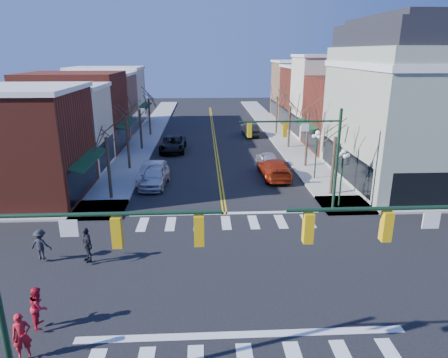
{
  "coord_description": "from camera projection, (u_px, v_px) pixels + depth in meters",
  "views": [
    {
      "loc": [
        -1.38,
        -17.63,
        10.63
      ],
      "look_at": [
        -0.11,
        6.82,
        2.8
      ],
      "focal_mm": 32.0,
      "sensor_mm": 36.0,
      "label": 1
    }
  ],
  "objects": [
    {
      "name": "ground",
      "position": [
        233.0,
        273.0,
        20.08
      ],
      "size": [
        160.0,
        160.0,
        0.0
      ],
      "primitive_type": "plane",
      "color": "black",
      "rests_on": "ground"
    },
    {
      "name": "sidewalk_left",
      "position": [
        128.0,
        166.0,
        38.64
      ],
      "size": [
        3.5,
        70.0,
        0.15
      ],
      "primitive_type": "cube",
      "color": "#9E9B93",
      "rests_on": "ground"
    },
    {
      "name": "sidewalk_right",
      "position": [
        306.0,
        163.0,
        39.51
      ],
      "size": [
        3.5,
        70.0,
        0.15
      ],
      "primitive_type": "cube",
      "color": "#9E9B93",
      "rests_on": "ground"
    },
    {
      "name": "bldg_left_brick_a",
      "position": [
        11.0,
        146.0,
        29.27
      ],
      "size": [
        10.0,
        8.5,
        8.0
      ],
      "primitive_type": "cube",
      "color": "maroon",
      "rests_on": "ground"
    },
    {
      "name": "bldg_left_stucco_a",
      "position": [
        50.0,
        130.0,
        36.71
      ],
      "size": [
        10.0,
        7.0,
        7.5
      ],
      "primitive_type": "cube",
      "color": "beige",
      "rests_on": "ground"
    },
    {
      "name": "bldg_left_brick_b",
      "position": [
        76.0,
        112.0,
        44.17
      ],
      "size": [
        10.0,
        9.0,
        8.5
      ],
      "primitive_type": "cube",
      "color": "maroon",
      "rests_on": "ground"
    },
    {
      "name": "bldg_left_tan",
      "position": [
        95.0,
        106.0,
        52.13
      ],
      "size": [
        10.0,
        7.5,
        7.8
      ],
      "primitive_type": "cube",
      "color": "#997054",
      "rests_on": "ground"
    },
    {
      "name": "bldg_left_stucco_b",
      "position": [
        108.0,
        98.0,
        59.44
      ],
      "size": [
        10.0,
        8.0,
        8.2
      ],
      "primitive_type": "cube",
      "color": "beige",
      "rests_on": "ground"
    },
    {
      "name": "bldg_right_brick_a",
      "position": [
        356.0,
        115.0,
        44.12
      ],
      "size": [
        10.0,
        8.5,
        8.0
      ],
      "primitive_type": "cube",
      "color": "maroon",
      "rests_on": "ground"
    },
    {
      "name": "bldg_right_stucco",
      "position": [
        334.0,
        98.0,
        51.19
      ],
      "size": [
        10.0,
        7.0,
        10.0
      ],
      "primitive_type": "cube",
      "color": "beige",
      "rests_on": "ground"
    },
    {
      "name": "bldg_right_brick_b",
      "position": [
        318.0,
        97.0,
        58.55
      ],
      "size": [
        10.0,
        8.0,
        8.5
      ],
      "primitive_type": "cube",
      "color": "maroon",
      "rests_on": "ground"
    },
    {
      "name": "bldg_right_tan",
      "position": [
        305.0,
        90.0,
        66.09
      ],
      "size": [
        10.0,
        8.0,
        9.0
      ],
      "primitive_type": "cube",
      "color": "#997054",
      "rests_on": "ground"
    },
    {
      "name": "victorian_corner",
      "position": [
        421.0,
        103.0,
        32.66
      ],
      "size": [
        12.25,
        14.25,
        13.3
      ],
      "color": "#949E89",
      "rests_on": "ground"
    },
    {
      "name": "traffic_mast_near_left",
      "position": [
        59.0,
        270.0,
        11.33
      ],
      "size": [
        6.6,
        0.28,
        7.2
      ],
      "color": "#14331E",
      "rests_on": "ground"
    },
    {
      "name": "traffic_mast_near_right",
      "position": [
        438.0,
        260.0,
        11.88
      ],
      "size": [
        6.6,
        0.28,
        7.2
      ],
      "color": "#14331E",
      "rests_on": "ground"
    },
    {
      "name": "traffic_mast_far_right",
      "position": [
        310.0,
        147.0,
        25.96
      ],
      "size": [
        6.6,
        0.28,
        7.2
      ],
      "color": "#14331E",
      "rests_on": "ground"
    },
    {
      "name": "lamppost_corner",
      "position": [
        342.0,
        168.0,
        27.67
      ],
      "size": [
        0.36,
        0.36,
        4.33
      ],
      "color": "#14331E",
      "rests_on": "ground"
    },
    {
      "name": "lamppost_midblock",
      "position": [
        317.0,
        146.0,
        33.85
      ],
      "size": [
        0.36,
        0.36,
        4.33
      ],
      "color": "#14331E",
      "rests_on": "ground"
    },
    {
      "name": "tree_left_a",
      "position": [
        109.0,
        169.0,
        29.4
      ],
      "size": [
        0.24,
        0.24,
        4.76
      ],
      "primitive_type": "cylinder",
      "color": "#382B21",
      "rests_on": "ground"
    },
    {
      "name": "tree_left_b",
      "position": [
        128.0,
        143.0,
        36.97
      ],
      "size": [
        0.24,
        0.24,
        5.04
      ],
      "primitive_type": "cylinder",
      "color": "#382B21",
      "rests_on": "ground"
    },
    {
      "name": "tree_left_c",
      "position": [
        141.0,
        130.0,
        44.65
      ],
      "size": [
        0.24,
        0.24,
        4.55
      ],
      "primitive_type": "cylinder",
      "color": "#382B21",
      "rests_on": "ground"
    },
    {
      "name": "tree_left_d",
      "position": [
        150.0,
        117.0,
        52.21
      ],
      "size": [
        0.24,
        0.24,
        4.9
      ],
      "primitive_type": "cylinder",
      "color": "#382B21",
      "rests_on": "ground"
    },
    {
      "name": "tree_right_a",
      "position": [
        333.0,
        167.0,
        30.26
      ],
      "size": [
        0.24,
        0.24,
        4.62
      ],
      "primitive_type": "cylinder",
      "color": "#382B21",
      "rests_on": "ground"
    },
    {
      "name": "tree_right_b",
      "position": [
        307.0,
        141.0,
        37.78
      ],
      "size": [
        0.24,
        0.24,
        5.18
      ],
      "primitive_type": "cylinder",
      "color": "#382B21",
      "rests_on": "ground"
    },
    {
      "name": "tree_right_c",
      "position": [
        289.0,
        127.0,
        45.44
      ],
      "size": [
        0.24,
        0.24,
        4.83
      ],
      "primitive_type": "cylinder",
      "color": "#382B21",
      "rests_on": "ground"
    },
    {
      "name": "tree_right_d",
      "position": [
        277.0,
        116.0,
        53.03
      ],
      "size": [
        0.24,
        0.24,
        4.97
      ],
      "primitive_type": "cylinder",
      "color": "#382B21",
      "rests_on": "ground"
    },
    {
      "name": "car_left_near",
      "position": [
        155.0,
        176.0,
        32.85
      ],
      "size": [
        2.4,
        5.11,
        1.69
      ],
      "primitive_type": "imported",
      "rotation": [
        0.0,
        0.0,
        -0.08
      ],
      "color": "silver",
      "rests_on": "ground"
    },
    {
      "name": "car_left_mid",
      "position": [
        152.0,
        172.0,
        34.14
      ],
      "size": [
        2.16,
        5.03,
        1.61
      ],
      "primitive_type": "imported",
      "rotation": [
        0.0,
        0.0,
        -0.1
      ],
      "color": "silver",
      "rests_on": "ground"
    },
    {
      "name": "car_left_far",
      "position": [
        173.0,
        144.0,
        44.43
      ],
      "size": [
        2.83,
        5.9,
        1.62
      ],
      "primitive_type": "imported",
      "rotation": [
        0.0,
        0.0,
        -0.02
      ],
      "color": "black",
      "rests_on": "ground"
    },
    {
      "name": "car_right_near",
      "position": [
        274.0,
        168.0,
        35.07
      ],
      "size": [
        2.48,
        5.8,
        1.67
      ],
      "primitive_type": "imported",
      "rotation": [
        0.0,
        0.0,
        3.17
      ],
      "color": "#9A270E",
      "rests_on": "ground"
    },
    {
      "name": "car_right_mid",
      "position": [
        267.0,
        159.0,
        38.8
      ],
      "size": [
        2.01,
        4.23,
        1.39
      ],
      "primitive_type": "imported",
      "rotation": [
        0.0,
        0.0,
        3.23
      ],
      "color": "silver",
      "rests_on": "ground"
    },
    {
      "name": "car_right_far",
      "position": [
        250.0,
        130.0,
        52.61
      ],
      "size": [
        2.01,
        4.87,
        1.57
      ],
      "primitive_type": "imported",
      "rotation": [
        0.0,
        0.0,
        3.22
      ],
      "color": "black",
      "rests_on": "ground"
    },
    {
      "name": "pedestrian_red_a",
      "position": [
        22.0,
        336.0,
        14.14
      ],
      "size": [
        0.76,
        0.66,
        1.74
      ],
      "primitive_type": "imported",
      "rotation": [
        0.0,
        0.0,
        0.47
      ],
      "color": "#B2131D",
      "rests_on": "sidewalk_left"
    },
    {
      "name": "pedestrian_red_b",
      "position": [
        39.0,
        307.0,
        15.78
      ],
      "size": [
        0.82,
        0.96,
        1.72
      ],
      "primitive_type": "imported",
      "rotation": [
        0.0,
        0.0,
        1.79
      ],
      "color": "red",
      "rests_on": "sidewalk_left"
    },
    {
      "name": "pedestrian_dark_a",
      "position": [
        87.0,
        244.0,
        20.69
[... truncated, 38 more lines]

